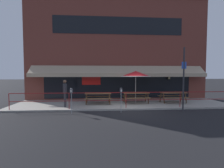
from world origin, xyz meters
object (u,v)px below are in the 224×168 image
Objects in this scene: patio_umbrella_centre at (136,74)px; pedestrian_walking at (65,92)px; picnic_table_centre at (136,95)px; picnic_table_left at (98,95)px; street_sign_pole at (184,78)px; parking_meter_far at (121,92)px; parking_meter_near at (71,93)px; picnic_table_right at (173,94)px.

patio_umbrella_centre reaches higher than pedestrian_walking.
picnic_table_centre is 1.05× the size of pedestrian_walking.
picnic_table_left is at bearing -176.24° from patio_umbrella_centre.
patio_umbrella_centre is 0.63× the size of street_sign_pole.
parking_meter_far is 0.38× the size of street_sign_pole.
parking_meter_far is (-1.42, -2.53, 0.44)m from picnic_table_centre.
street_sign_pole is (6.44, 0.14, 0.78)m from parking_meter_near.
pedestrian_walking is 0.46× the size of street_sign_pole.
street_sign_pole reaches higher than pedestrian_walking.
picnic_table_centre is 0.76× the size of patio_umbrella_centre.
picnic_table_left is 1.00× the size of picnic_table_centre.
patio_umbrella_centre reaches higher than picnic_table_right.
picnic_table_left is 1.27× the size of parking_meter_near.
street_sign_pole is (2.27, -2.55, -0.25)m from patio_umbrella_centre.
pedestrian_walking is 3.76m from parking_meter_far.
picnic_table_left is at bearing 154.51° from street_sign_pole.
patio_umbrella_centre is at bearing 175.72° from picnic_table_right.
picnic_table_centre is at bearing 60.74° from parking_meter_far.
patio_umbrella_centre is at bearing 32.86° from parking_meter_near.
picnic_table_left is 2.94m from parking_meter_near.
picnic_table_centre is 0.48× the size of street_sign_pole.
street_sign_pole is (2.27, -2.43, 1.22)m from picnic_table_centre.
patio_umbrella_centre is at bearing 61.86° from parking_meter_far.
picnic_table_right is at bearing 19.91° from parking_meter_near.
parking_meter_far is at bearing 0.96° from parking_meter_near.
picnic_table_centre is at bearing 1.24° from picnic_table_left.
street_sign_pole is (-0.43, -2.35, 1.22)m from picnic_table_right.
picnic_table_right is (2.71, -0.08, 0.00)m from picnic_table_centre.
street_sign_pole is at bearing -48.31° from patio_umbrella_centre.
picnic_table_right is 3.09m from patio_umbrella_centre.
patio_umbrella_centre is 1.39× the size of pedestrian_walking.
parking_meter_far is at bearing -119.26° from picnic_table_centre.
picnic_table_left is 0.76× the size of patio_umbrella_centre.
picnic_table_left is 1.00× the size of picnic_table_right.
pedestrian_walking is 1.78m from parking_meter_near.
pedestrian_walking is at bearing 154.66° from parking_meter_far.
parking_meter_near is at bearing -160.09° from picnic_table_right.
pedestrian_walking is at bearing 111.37° from parking_meter_near.
parking_meter_near is (0.65, -1.66, 0.09)m from pedestrian_walking.
patio_umbrella_centre is (-2.71, 0.20, 1.47)m from picnic_table_right.
pedestrian_walking is (-4.82, -0.92, 0.35)m from picnic_table_centre.
patio_umbrella_centre reaches higher than picnic_table_centre.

